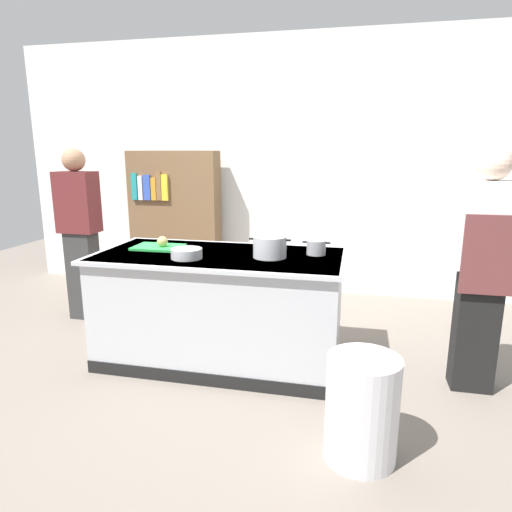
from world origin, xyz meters
name	(u,v)px	position (x,y,z in m)	size (l,w,h in m)	color
ground_plane	(222,359)	(0.00, 0.00, 0.00)	(10.00, 10.00, 0.00)	slate
back_wall	(270,168)	(0.00, 2.10, 1.50)	(6.40, 0.12, 3.00)	white
counter_island	(221,306)	(0.00, 0.00, 0.47)	(1.98, 0.98, 0.90)	#B7BABF
cutting_board	(158,247)	(-0.56, 0.09, 0.91)	(0.40, 0.28, 0.02)	green
onion	(162,241)	(-0.51, 0.07, 0.96)	(0.09, 0.09, 0.09)	tan
stock_pot	(270,247)	(0.41, -0.03, 0.98)	(0.32, 0.25, 0.16)	#B7BABF
sauce_pan	(316,247)	(0.75, 0.14, 0.96)	(0.22, 0.15, 0.11)	#99999E
mixing_bowl	(187,253)	(-0.20, -0.20, 0.94)	(0.24, 0.24, 0.08)	#B7BABF
trash_bin	(362,408)	(1.12, -1.00, 0.30)	(0.40, 0.40, 0.61)	silver
person_chef	(483,267)	(1.91, -0.04, 0.91)	(0.38, 0.25, 1.72)	black
person_guest	(80,231)	(-1.66, 0.64, 0.91)	(0.38, 0.24, 1.72)	#323232
bookshelf	(175,221)	(-1.13, 1.80, 0.85)	(1.10, 0.31, 1.70)	brown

